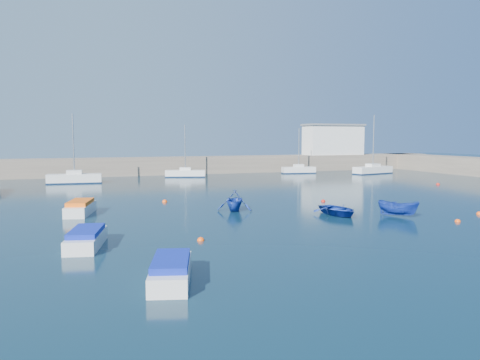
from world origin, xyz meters
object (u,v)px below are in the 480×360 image
object	(u,v)px
harbor_office	(333,140)
motorboat_0	(86,238)
sailboat_7	(299,170)
dinghy_left	(235,200)
sailboat_5	(75,178)
sailboat_6	(185,173)
sailboat_8	(373,170)
dinghy_center	(338,210)
dinghy_right	(398,208)
motorboat_3	(171,270)
motorboat_1	(80,208)

from	to	relation	value
harbor_office	motorboat_0	world-z (taller)	harbor_office
sailboat_7	harbor_office	bearing A→B (deg)	-52.41
motorboat_0	dinghy_left	size ratio (longest dim) A/B	1.45
sailboat_7	motorboat_0	xyz separation A→B (m)	(-32.67, -40.34, -0.12)
sailboat_7	dinghy_left	bearing A→B (deg)	152.84
sailboat_5	harbor_office	bearing A→B (deg)	-70.99
sailboat_6	dinghy_left	world-z (taller)	sailboat_6
sailboat_7	dinghy_left	xyz separation A→B (m)	(-21.53, -31.71, 0.24)
harbor_office	sailboat_8	size ratio (longest dim) A/B	1.10
sailboat_8	dinghy_center	xyz separation A→B (m)	(-25.53, -31.57, -0.24)
dinghy_right	motorboat_0	bearing A→B (deg)	153.76
motorboat_0	dinghy_center	world-z (taller)	motorboat_0
sailboat_6	dinghy_left	distance (m)	31.21
harbor_office	motorboat_0	bearing A→B (deg)	-132.50
sailboat_5	dinghy_left	world-z (taller)	sailboat_5
harbor_office	motorboat_3	xyz separation A→B (m)	(-39.05, -53.19, -4.64)
sailboat_8	dinghy_right	bearing A→B (deg)	133.93
sailboat_7	dinghy_right	distance (m)	39.70
motorboat_1	dinghy_right	xyz separation A→B (m)	(21.52, -8.63, 0.09)
sailboat_8	dinghy_right	world-z (taller)	sailboat_8
sailboat_7	motorboat_0	distance (m)	51.91
harbor_office	motorboat_3	distance (m)	66.15
sailboat_8	dinghy_center	size ratio (longest dim) A/B	2.44
motorboat_0	dinghy_right	bearing A→B (deg)	18.52
sailboat_8	motorboat_3	xyz separation A→B (m)	(-40.15, -43.08, -0.17)
motorboat_1	motorboat_3	xyz separation A→B (m)	(3.11, -18.23, -0.03)
dinghy_center	dinghy_left	size ratio (longest dim) A/B	1.20
dinghy_center	dinghy_left	distance (m)	7.85
dinghy_center	dinghy_right	distance (m)	4.25
motorboat_0	dinghy_left	bearing A→B (deg)	50.22
sailboat_8	motorboat_1	world-z (taller)	sailboat_8
motorboat_0	motorboat_1	world-z (taller)	motorboat_1
dinghy_left	motorboat_0	bearing A→B (deg)	-116.70
motorboat_0	motorboat_1	size ratio (longest dim) A/B	1.00
harbor_office	motorboat_0	size ratio (longest dim) A/B	2.23
dinghy_center	dinghy_left	world-z (taller)	dinghy_left
sailboat_5	dinghy_right	distance (m)	39.65
sailboat_5	dinghy_left	bearing A→B (deg)	-151.48
sailboat_7	motorboat_0	world-z (taller)	sailboat_7
sailboat_6	motorboat_3	size ratio (longest dim) A/B	1.69
sailboat_5	dinghy_right	world-z (taller)	sailboat_5
harbor_office	motorboat_3	size ratio (longest dim) A/B	2.28
sailboat_5	sailboat_7	distance (m)	33.47
harbor_office	dinghy_center	xyz separation A→B (m)	(-24.43, -41.68, -4.72)
dinghy_center	sailboat_7	bearing A→B (deg)	63.15
dinghy_left	dinghy_right	bearing A→B (deg)	-6.27
motorboat_3	dinghy_left	distance (m)	17.92
harbor_office	sailboat_5	distance (m)	43.96
harbor_office	dinghy_left	xyz separation A→B (m)	(-30.89, -37.24, -4.29)
sailboat_5	motorboat_3	distance (m)	42.85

